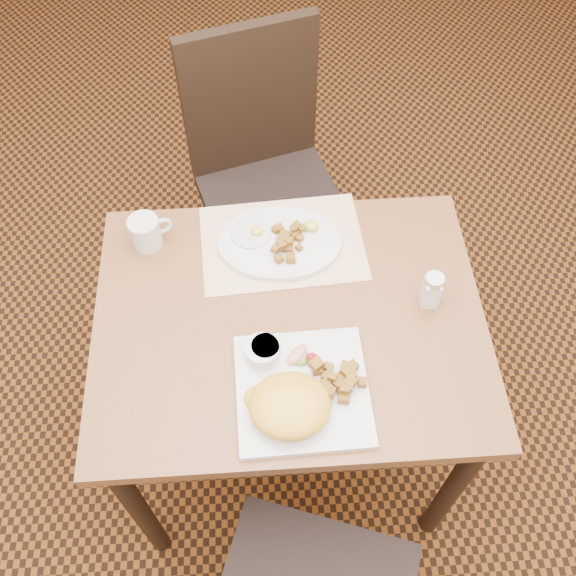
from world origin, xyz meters
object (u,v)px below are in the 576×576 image
at_px(chair_far, 264,167).
at_px(table, 289,342).
at_px(coffee_mug, 146,232).
at_px(salt_shaker, 431,290).
at_px(plate_square, 302,390).
at_px(plate_oval, 280,243).

bearing_deg(chair_far, table, 76.59).
distance_m(table, coffee_mug, 0.44).
xyz_separation_m(table, salt_shaker, (0.32, 0.02, 0.16)).
distance_m(chair_far, plate_square, 0.91).
xyz_separation_m(chair_far, coffee_mug, (-0.30, -0.45, 0.25)).
bearing_deg(chair_far, salt_shaker, 101.90).
xyz_separation_m(plate_square, salt_shaker, (0.31, 0.21, 0.04)).
height_order(table, plate_oval, plate_oval).
bearing_deg(coffee_mug, plate_oval, -5.28).
bearing_deg(plate_oval, coffee_mug, 174.72).
relative_size(table, salt_shaker, 9.00).
height_order(salt_shaker, coffee_mug, salt_shaker).
bearing_deg(plate_square, table, 94.64).
relative_size(salt_shaker, coffee_mug, 0.96).
distance_m(plate_oval, salt_shaker, 0.39).
bearing_deg(chair_far, coffee_mug, 40.20).
relative_size(chair_far, coffee_mug, 9.30).
relative_size(chair_far, plate_oval, 3.19).
xyz_separation_m(chair_far, plate_square, (0.05, -0.88, 0.22)).
height_order(plate_oval, coffee_mug, coffee_mug).
bearing_deg(plate_oval, salt_shaker, -29.44).
relative_size(table, plate_oval, 2.96).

